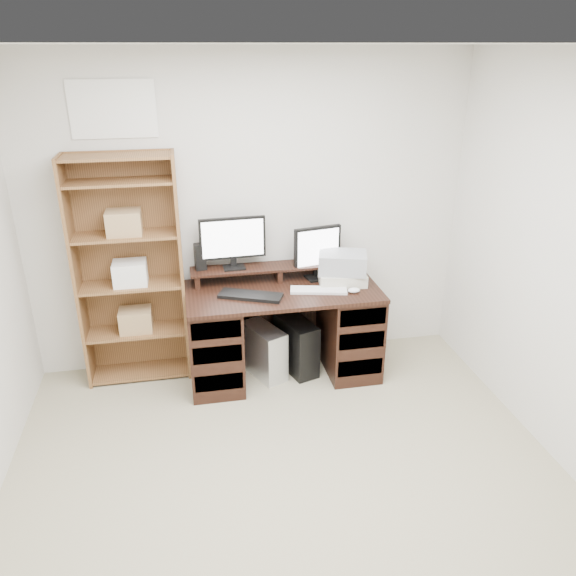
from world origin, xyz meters
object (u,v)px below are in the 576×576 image
object	(u,v)px
printer	(342,277)
tower_black	(296,345)
tower_silver	(264,351)
monitor_small	(317,251)
bookshelf	(130,270)
desk	(283,330)
monitor_wide	(233,240)

from	to	relation	value
printer	tower_black	bearing A→B (deg)	-171.25
printer	tower_silver	xyz separation A→B (m)	(-0.64, -0.03, -0.59)
monitor_small	bookshelf	bearing A→B (deg)	167.64
monitor_small	printer	size ratio (longest dim) A/B	1.17
desk	bookshelf	bearing A→B (deg)	169.50
monitor_wide	tower_black	distance (m)	1.01
printer	tower_black	world-z (taller)	printer
tower_black	monitor_wide	bearing A→B (deg)	139.51
monitor_small	printer	xyz separation A→B (m)	(0.17, -0.14, -0.19)
monitor_wide	bookshelf	bearing A→B (deg)	178.46
monitor_wide	printer	xyz separation A→B (m)	(0.84, -0.19, -0.30)
monitor_wide	bookshelf	distance (m)	0.82
desk	tower_silver	size ratio (longest dim) A/B	3.56
desk	bookshelf	distance (m)	1.28
desk	monitor_small	distance (m)	0.70
tower_silver	tower_black	size ratio (longest dim) A/B	0.87
printer	monitor_small	bearing A→B (deg)	148.73
desk	tower_silver	xyz separation A→B (m)	(-0.16, 0.01, -0.18)
desk	monitor_wide	world-z (taller)	monitor_wide
desk	tower_black	distance (m)	0.20
bookshelf	printer	bearing A→B (deg)	-6.06
monitor_wide	tower_silver	distance (m)	0.94
bookshelf	tower_black	bearing A→B (deg)	-8.17
bookshelf	monitor_small	bearing A→B (deg)	-1.39
desk	monitor_small	size ratio (longest dim) A/B	3.48
tower_black	bookshelf	xyz separation A→B (m)	(-1.26, 0.18, 0.69)
tower_silver	tower_black	world-z (taller)	tower_black
monitor_small	printer	bearing A→B (deg)	-49.76
desk	printer	xyz separation A→B (m)	(0.49, 0.04, 0.41)
monitor_small	tower_silver	bearing A→B (deg)	-170.93
bookshelf	desk	bearing A→B (deg)	-10.50
printer	tower_black	xyz separation A→B (m)	(-0.37, -0.01, -0.57)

